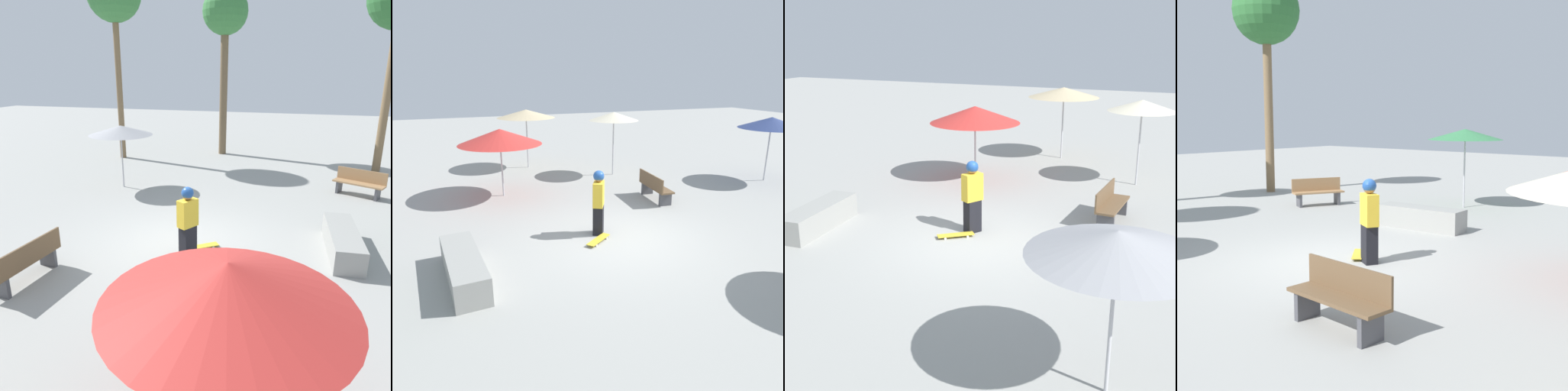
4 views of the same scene
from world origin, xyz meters
TOP-DOWN VIEW (x-y plane):
  - ground_plane at (0.00, 0.00)m, footprint 60.00×60.00m
  - skater_main at (-0.34, 0.56)m, footprint 0.42×0.49m
  - skateboard at (-0.54, 0.09)m, footprint 0.76×0.64m
  - concrete_ledge at (-3.64, -0.59)m, footprint 0.79×2.30m
  - bench_near at (-4.48, -5.15)m, footprint 1.63×1.09m
  - bench_far at (2.38, 2.39)m, footprint 0.57×1.63m
  - shade_umbrella_grey at (3.42, -3.93)m, footprint 2.18×2.18m
  - shade_umbrella_red at (-2.00, 4.60)m, footprint 2.64×2.64m
  - palm_tree_left at (1.25, -10.45)m, footprint 2.06×2.06m

SIDE VIEW (x-z plane):
  - ground_plane at x=0.00m, z-range 0.00..0.00m
  - skateboard at x=-0.54m, z-range 0.02..0.09m
  - concrete_ledge at x=-3.64m, z-range 0.00..0.55m
  - bench_near at x=-4.48m, z-range 0.00..0.85m
  - bench_far at x=2.38m, z-range 0.00..0.85m
  - skater_main at x=-0.34m, z-range 0.06..1.69m
  - shade_umbrella_red at x=-2.00m, z-range 0.85..3.04m
  - shade_umbrella_grey at x=3.42m, z-range 0.92..3.09m
  - palm_tree_left at x=1.25m, z-range 2.43..9.92m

